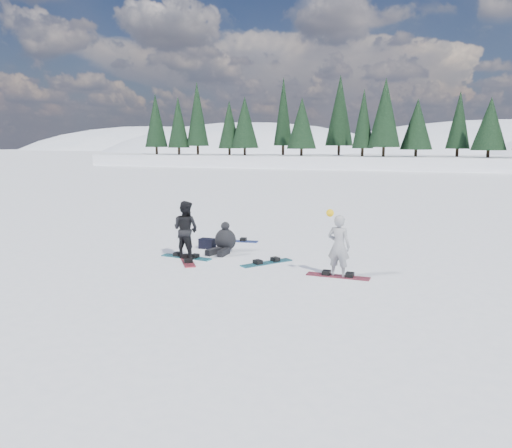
# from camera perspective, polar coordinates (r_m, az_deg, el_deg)

# --- Properties ---
(ground) EXTENTS (420.00, 420.00, 0.00)m
(ground) POSITION_cam_1_polar(r_m,az_deg,el_deg) (12.24, 4.68, -5.68)
(ground) COLOR white
(ground) RESTS_ON ground
(alpine_backdrop) EXTENTS (412.50, 227.00, 53.20)m
(alpine_backdrop) POSITION_cam_1_polar(r_m,az_deg,el_deg) (201.82, 16.78, 3.95)
(alpine_backdrop) COLOR white
(alpine_backdrop) RESTS_ON ground
(snowboarder_woman) EXTENTS (0.59, 0.43, 1.63)m
(snowboarder_woman) POSITION_cam_1_polar(r_m,az_deg,el_deg) (11.89, 9.42, -2.44)
(snowboarder_woman) COLOR #A6A7AC
(snowboarder_woman) RESTS_ON ground
(snowboarder_man) EXTENTS (0.85, 0.70, 1.59)m
(snowboarder_man) POSITION_cam_1_polar(r_m,az_deg,el_deg) (13.83, -8.05, -0.64)
(snowboarder_man) COLOR black
(snowboarder_man) RESTS_ON ground
(seated_rider) EXTENTS (0.68, 1.07, 0.88)m
(seated_rider) POSITION_cam_1_polar(r_m,az_deg,el_deg) (14.56, -3.61, -1.89)
(seated_rider) COLOR black
(seated_rider) RESTS_ON ground
(gear_bag) EXTENTS (0.45, 0.30, 0.30)m
(gear_bag) POSITION_cam_1_polar(r_m,az_deg,el_deg) (15.12, -5.61, -2.23)
(gear_bag) COLOR black
(gear_bag) RESTS_ON ground
(snowboard_woman) EXTENTS (1.50, 0.28, 0.03)m
(snowboard_woman) POSITION_cam_1_polar(r_m,az_deg,el_deg) (12.07, 9.34, -5.91)
(snowboard_woman) COLOR maroon
(snowboard_woman) RESTS_ON ground
(snowboard_man) EXTENTS (1.52, 0.40, 0.03)m
(snowboard_man) POSITION_cam_1_polar(r_m,az_deg,el_deg) (13.99, -7.97, -3.78)
(snowboard_man) COLOR #177483
(snowboard_man) RESTS_ON ground
(snowboard_loose_c) EXTENTS (1.52, 0.47, 0.03)m
(snowboard_loose_c) POSITION_cam_1_polar(r_m,az_deg,el_deg) (16.16, -2.42, -1.94)
(snowboard_loose_c) COLOR navy
(snowboard_loose_c) RESTS_ON ground
(snowboard_loose_a) EXTENTS (1.10, 1.38, 0.03)m
(snowboard_loose_a) POSITION_cam_1_polar(r_m,az_deg,el_deg) (13.21, 1.22, -4.47)
(snowboard_loose_a) COLOR #166A7C
(snowboard_loose_a) RESTS_ON ground
(snowboard_loose_b) EXTENTS (1.10, 1.38, 0.03)m
(snowboard_loose_b) POSITION_cam_1_polar(r_m,az_deg,el_deg) (13.59, -7.89, -4.16)
(snowboard_loose_b) COLOR maroon
(snowboard_loose_b) RESTS_ON ground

